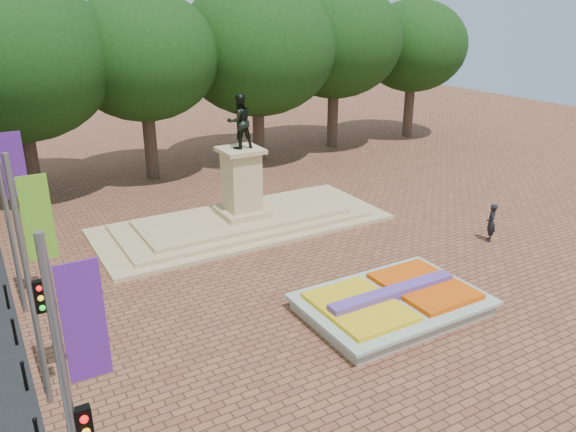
% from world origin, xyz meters
% --- Properties ---
extents(ground, '(90.00, 90.00, 0.00)m').
position_xyz_m(ground, '(0.00, 0.00, 0.00)').
color(ground, brown).
rests_on(ground, ground).
extents(flower_bed, '(6.30, 4.30, 0.91)m').
position_xyz_m(flower_bed, '(1.03, -2.00, 0.38)').
color(flower_bed, gray).
rests_on(flower_bed, ground).
extents(monument, '(14.00, 6.00, 6.40)m').
position_xyz_m(monument, '(0.00, 8.00, 0.88)').
color(monument, tan).
rests_on(monument, ground).
extents(tree_row_back, '(44.80, 8.80, 10.43)m').
position_xyz_m(tree_row_back, '(2.33, 18.00, 6.67)').
color(tree_row_back, '#3C2A21').
rests_on(tree_row_back, ground).
extents(banner_poles, '(0.88, 11.17, 7.00)m').
position_xyz_m(banner_poles, '(-10.08, -1.31, 3.88)').
color(banner_poles, slate).
rests_on(banner_poles, ground).
extents(bollard_row, '(0.12, 13.12, 0.98)m').
position_xyz_m(bollard_row, '(-10.70, -1.50, 0.53)').
color(bollard_row, black).
rests_on(bollard_row, ground).
extents(pedestrian, '(0.76, 0.75, 1.77)m').
position_xyz_m(pedestrian, '(9.00, 0.70, 0.88)').
color(pedestrian, black).
rests_on(pedestrian, ground).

